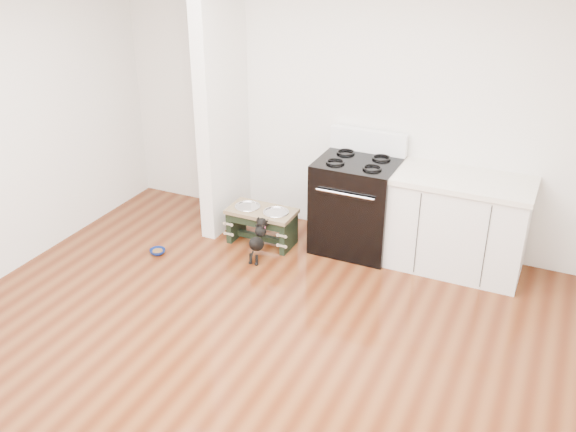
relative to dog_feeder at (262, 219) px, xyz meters
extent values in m
plane|color=#491E0D|center=(0.63, -1.84, -0.26)|extent=(5.00, 5.00, 0.00)
plane|color=silver|center=(0.63, 0.66, 1.09)|extent=(5.00, 0.00, 5.00)
cube|color=silver|center=(-0.55, 0.26, 1.09)|extent=(0.15, 0.80, 2.70)
cube|color=black|center=(0.88, 0.32, 0.20)|extent=(0.76, 0.65, 0.92)
cube|color=black|center=(0.88, 0.01, 0.14)|extent=(0.58, 0.02, 0.50)
cylinder|color=silver|center=(0.88, -0.03, 0.46)|extent=(0.56, 0.02, 0.02)
cube|color=white|center=(0.88, 0.59, 0.77)|extent=(0.76, 0.08, 0.22)
torus|color=black|center=(0.70, 0.18, 0.67)|extent=(0.18, 0.18, 0.02)
torus|color=black|center=(1.06, 0.18, 0.67)|extent=(0.18, 0.18, 0.02)
torus|color=black|center=(0.70, 0.46, 0.67)|extent=(0.18, 0.18, 0.02)
torus|color=black|center=(1.06, 0.46, 0.67)|extent=(0.18, 0.18, 0.02)
cube|color=silver|center=(1.86, 0.34, 0.17)|extent=(1.20, 0.60, 0.86)
cube|color=beige|center=(1.86, 0.34, 0.62)|extent=(1.24, 0.64, 0.05)
cube|color=black|center=(1.86, 0.08, -0.21)|extent=(1.20, 0.06, 0.10)
cube|color=black|center=(-0.30, 0.01, -0.10)|extent=(0.06, 0.32, 0.33)
cube|color=black|center=(0.30, 0.01, -0.10)|extent=(0.06, 0.32, 0.33)
cube|color=black|center=(0.00, -0.14, 0.03)|extent=(0.54, 0.03, 0.08)
cube|color=black|center=(0.00, 0.01, -0.21)|extent=(0.54, 0.06, 0.06)
cube|color=brown|center=(0.00, 0.01, 0.09)|extent=(0.67, 0.36, 0.04)
cylinder|color=silver|center=(-0.16, 0.01, 0.09)|extent=(0.23, 0.23, 0.04)
cylinder|color=silver|center=(0.16, 0.01, 0.09)|extent=(0.23, 0.23, 0.04)
torus|color=silver|center=(-0.16, 0.01, 0.11)|extent=(0.26, 0.26, 0.02)
torus|color=silver|center=(0.16, 0.01, 0.11)|extent=(0.26, 0.26, 0.02)
cylinder|color=black|center=(0.09, -0.41, -0.21)|extent=(0.03, 0.03, 0.10)
cylinder|color=black|center=(0.15, -0.41, -0.21)|extent=(0.03, 0.03, 0.10)
sphere|color=black|center=(0.09, -0.42, -0.25)|extent=(0.04, 0.04, 0.04)
sphere|color=black|center=(0.15, -0.42, -0.25)|extent=(0.04, 0.04, 0.04)
ellipsoid|color=black|center=(0.12, -0.35, -0.08)|extent=(0.12, 0.27, 0.24)
sphere|color=black|center=(0.12, -0.26, 0.02)|extent=(0.11, 0.11, 0.11)
sphere|color=black|center=(0.12, -0.23, 0.09)|extent=(0.10, 0.10, 0.10)
sphere|color=black|center=(0.09, -0.16, 0.09)|extent=(0.03, 0.03, 0.03)
sphere|color=black|center=(0.15, -0.16, 0.09)|extent=(0.03, 0.03, 0.03)
cylinder|color=black|center=(0.12, -0.45, -0.16)|extent=(0.02, 0.08, 0.09)
torus|color=#C83A61|center=(0.12, -0.24, 0.06)|extent=(0.09, 0.06, 0.08)
imported|color=navy|center=(-0.83, -0.63, -0.24)|extent=(0.16, 0.16, 0.05)
cylinder|color=#563D18|center=(-0.83, -0.63, -0.24)|extent=(0.10, 0.10, 0.02)
camera|label=1|loc=(2.64, -5.07, 2.86)|focal=40.00mm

